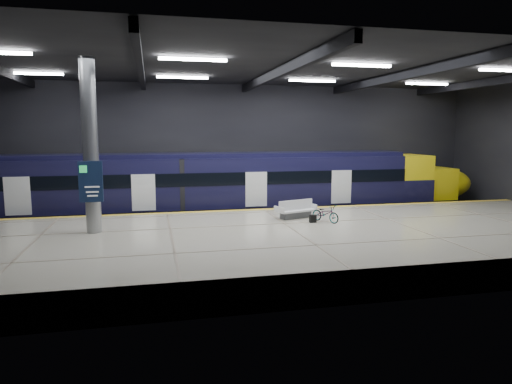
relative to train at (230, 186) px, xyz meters
name	(u,v)px	position (x,y,z in m)	size (l,w,h in m)	color
ground	(278,242)	(1.33, -5.50, -2.06)	(30.00, 30.00, 0.00)	black
room_shell	(279,119)	(1.32, -5.49, 3.66)	(30.10, 16.10, 8.05)	black
platform	(295,243)	(1.33, -8.00, -1.51)	(30.00, 11.00, 1.10)	beige
safety_strip	(264,209)	(1.33, -2.75, -0.95)	(30.00, 0.40, 0.01)	gold
rails	(253,219)	(1.33, 0.00, -1.98)	(30.00, 1.52, 0.16)	gray
train	(230,186)	(0.00, 0.00, 0.00)	(29.40, 2.84, 3.79)	black
bench	(296,212)	(2.20, -5.38, -0.66)	(2.09, 1.37, 0.86)	#595B60
bicycle	(325,213)	(3.20, -6.61, -0.57)	(0.51, 1.47, 0.77)	#99999E
pannier_bag	(313,219)	(2.60, -6.61, -0.78)	(0.30, 0.18, 0.35)	black
info_column	(91,149)	(-6.67, -6.52, 2.40)	(0.90, 0.78, 6.90)	#9EA0A5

